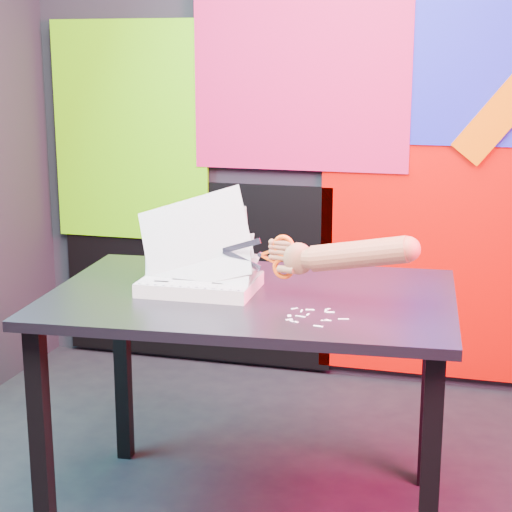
% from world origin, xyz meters
% --- Properties ---
extents(room, '(3.01, 3.01, 2.71)m').
position_xyz_m(room, '(0.00, 0.00, 1.35)').
color(room, black).
rests_on(room, ground).
extents(backdrop, '(2.88, 0.05, 2.08)m').
position_xyz_m(backdrop, '(0.06, 1.46, 0.96)').
color(backdrop, '#BD0300').
rests_on(backdrop, ground).
extents(work_table, '(1.26, 0.89, 0.75)m').
position_xyz_m(work_table, '(-0.11, 0.17, 0.66)').
color(work_table, black).
rests_on(work_table, ground).
extents(printout_stack, '(0.40, 0.26, 0.33)m').
position_xyz_m(printout_stack, '(-0.27, 0.15, 0.78)').
color(printout_stack, beige).
rests_on(printout_stack, work_table).
extents(scissors, '(0.23, 0.05, 0.13)m').
position_xyz_m(scissors, '(-0.02, 0.14, 0.88)').
color(scissors, silver).
rests_on(scissors, printout_stack).
extents(hand_forearm, '(0.43, 0.12, 0.14)m').
position_xyz_m(hand_forearm, '(0.19, 0.10, 0.90)').
color(hand_forearm, '#955739').
rests_on(hand_forearm, work_table).
extents(paper_clippings, '(0.17, 0.17, 0.00)m').
position_xyz_m(paper_clippings, '(0.12, -0.01, 0.75)').
color(paper_clippings, white).
rests_on(paper_clippings, work_table).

